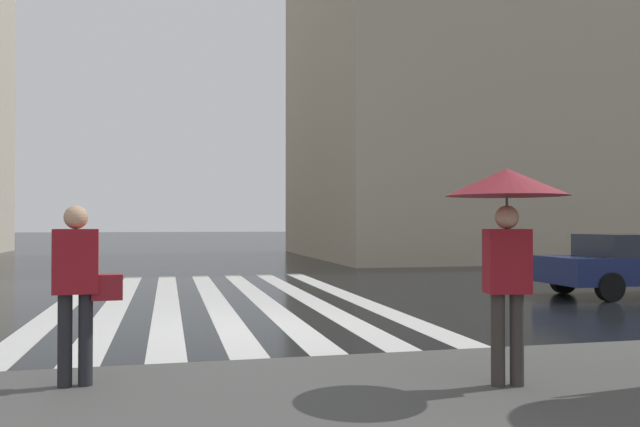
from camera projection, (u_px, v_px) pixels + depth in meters
The scene contains 6 objects.
ground_plane at pixel (260, 328), 10.21m from camera, with size 220.00×220.00×0.00m, color black.
zebra_crossing at pixel (214, 299), 14.00m from camera, with size 13.00×6.50×0.01m.
haussmann_block_corner at pixel (520, 10), 33.33m from camera, with size 14.45×22.03×25.93m.
car_navy at pixel (635, 263), 14.71m from camera, with size 1.85×4.10×1.41m.
pedestrian_in_red_jacket at pixel (507, 204), 6.03m from camera, with size 1.14×1.14×2.03m.
pedestrian_by_billboard at pixel (79, 281), 6.01m from camera, with size 0.27×0.63×1.68m.
Camera 1 is at (-10.18, 1.42, 1.67)m, focal length 36.23 mm.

